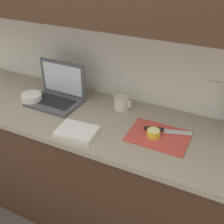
% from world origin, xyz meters
% --- Properties ---
extents(ground_plane, '(12.00, 12.00, 0.00)m').
position_xyz_m(ground_plane, '(0.00, 0.00, 0.00)').
color(ground_plane, '#564C47').
rests_on(ground_plane, ground).
extents(counter_unit, '(2.18, 0.61, 0.89)m').
position_xyz_m(counter_unit, '(-0.02, 0.00, 0.45)').
color(counter_unit, '#472D1E').
rests_on(counter_unit, ground_plane).
extents(laptop, '(0.34, 0.24, 0.26)m').
position_xyz_m(laptop, '(-0.30, 0.07, 0.95)').
color(laptop, '#515156').
rests_on(laptop, counter_unit).
extents(cutting_board, '(0.33, 0.24, 0.01)m').
position_xyz_m(cutting_board, '(0.43, -0.02, 0.89)').
color(cutting_board, '#D1473D').
rests_on(cutting_board, counter_unit).
extents(knife, '(0.26, 0.11, 0.02)m').
position_xyz_m(knife, '(0.42, 0.03, 0.90)').
color(knife, silver).
rests_on(knife, cutting_board).
extents(lemon_half_cut, '(0.07, 0.07, 0.04)m').
position_xyz_m(lemon_half_cut, '(0.40, -0.03, 0.91)').
color(lemon_half_cut, yellow).
rests_on(lemon_half_cut, cutting_board).
extents(measuring_cup, '(0.11, 0.09, 0.09)m').
position_xyz_m(measuring_cup, '(0.12, 0.17, 0.93)').
color(measuring_cup, silver).
rests_on(measuring_cup, counter_unit).
extents(bowl_white, '(0.14, 0.14, 0.06)m').
position_xyz_m(bowl_white, '(-0.45, -0.02, 0.92)').
color(bowl_white, white).
rests_on(bowl_white, counter_unit).
extents(dish_towel, '(0.23, 0.18, 0.02)m').
position_xyz_m(dish_towel, '(0.01, -0.18, 0.90)').
color(dish_towel, white).
rests_on(dish_towel, counter_unit).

